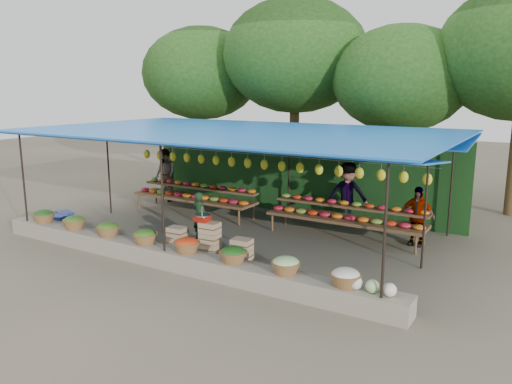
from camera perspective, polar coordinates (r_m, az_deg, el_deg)
The scene contains 16 objects.
ground at distance 13.40m, azimuth -2.09°, elevation -5.00°, with size 60.00×60.00×0.00m, color brown.
stone_curb at distance 11.26m, azimuth -9.87°, elevation -7.39°, with size 10.60×0.55×0.40m, color gray.
stall_canopy at distance 12.94m, azimuth -2.02°, elevation 6.51°, with size 10.80×6.60×2.82m.
produce_baskets at distance 11.21m, azimuth -10.32°, elevation -5.53°, with size 8.98×0.58×0.34m.
netting_backdrop at distance 15.78m, azimuth 4.17°, elevation 2.19°, with size 10.60×0.06×2.50m, color #1E491A.
tree_row at distance 18.06m, azimuth 10.20°, elevation 14.23°, with size 16.51×5.50×7.12m.
fruit_table_left at distance 15.73m, azimuth -6.99°, elevation -0.28°, with size 4.21×0.95×0.93m.
fruit_table_right at distance 13.30m, azimuth 10.23°, elevation -2.60°, with size 4.21×0.95×0.93m.
crate_counter at distance 11.94m, azimuth -5.39°, elevation -5.59°, with size 2.37×0.37×0.77m.
weighing_scale at distance 11.90m, azimuth -6.17°, elevation -2.92°, with size 0.35×0.35×0.38m.
vendor_seated at distance 12.92m, azimuth -6.44°, elevation -2.76°, with size 0.47×0.31×1.28m, color #173319.
customer_left at distance 17.60m, azimuth -10.34°, elevation 1.91°, with size 0.89×0.69×1.83m, color slate.
customer_mid at distance 14.48m, azimuth 10.43°, elevation -0.22°, with size 1.17×0.67×1.81m, color slate.
customer_right at distance 13.02m, azimuth 17.90°, elevation -2.64°, with size 0.88×0.37×1.50m, color slate.
blue_crate_front at distance 15.37m, azimuth -21.67°, elevation -3.05°, with size 0.52×0.37×0.31m, color navy.
blue_crate_back at distance 15.71m, azimuth -21.00°, elevation -2.67°, with size 0.53×0.38×0.32m, color navy.
Camera 1 is at (7.07, -10.72, 3.85)m, focal length 35.00 mm.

